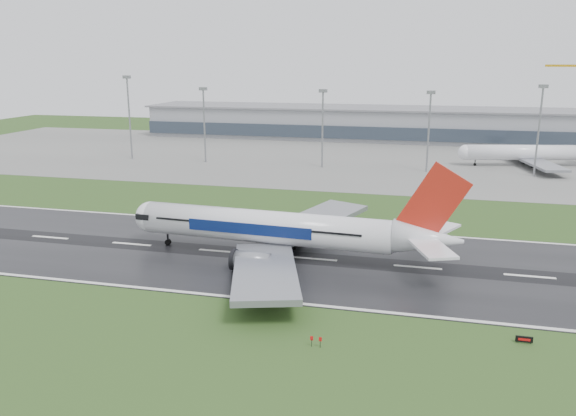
# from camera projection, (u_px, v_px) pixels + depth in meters

# --- Properties ---
(ground) EXTENTS (520.00, 520.00, 0.00)m
(ground) POSITION_uv_depth(u_px,v_px,m) (315.00, 259.00, 113.50)
(ground) COLOR #254318
(ground) RESTS_ON ground
(runway) EXTENTS (400.00, 45.00, 0.10)m
(runway) POSITION_uv_depth(u_px,v_px,m) (315.00, 259.00, 113.49)
(runway) COLOR black
(runway) RESTS_ON ground
(apron) EXTENTS (400.00, 130.00, 0.08)m
(apron) POSITION_uv_depth(u_px,v_px,m) (374.00, 158.00, 231.08)
(apron) COLOR slate
(apron) RESTS_ON ground
(terminal) EXTENTS (240.00, 36.00, 15.00)m
(terminal) POSITION_uv_depth(u_px,v_px,m) (386.00, 124.00, 285.65)
(terminal) COLOR gray
(terminal) RESTS_ON ground
(main_airliner) EXTENTS (70.65, 67.64, 19.82)m
(main_airliner) POSITION_uv_depth(u_px,v_px,m) (287.00, 209.00, 112.20)
(main_airliner) COLOR silver
(main_airliner) RESTS_ON runway
(parked_airliner) EXTENTS (64.62, 61.74, 16.09)m
(parked_airliner) POSITION_uv_depth(u_px,v_px,m) (529.00, 144.00, 212.18)
(parked_airliner) COLOR white
(parked_airliner) RESTS_ON apron
(runway_sign) EXTENTS (2.31, 0.55, 1.04)m
(runway_sign) POSITION_uv_depth(u_px,v_px,m) (524.00, 340.00, 79.66)
(runway_sign) COLOR black
(runway_sign) RESTS_ON ground
(floodmast_0) EXTENTS (0.64, 0.64, 31.52)m
(floodmast_0) POSITION_uv_depth(u_px,v_px,m) (130.00, 120.00, 225.30)
(floodmast_0) COLOR gray
(floodmast_0) RESTS_ON ground
(floodmast_1) EXTENTS (0.64, 0.64, 27.39)m
(floodmast_1) POSITION_uv_depth(u_px,v_px,m) (204.00, 127.00, 218.59)
(floodmast_1) COLOR gray
(floodmast_1) RESTS_ON ground
(floodmast_2) EXTENTS (0.64, 0.64, 27.18)m
(floodmast_2) POSITION_uv_depth(u_px,v_px,m) (322.00, 131.00, 208.08)
(floodmast_2) COLOR gray
(floodmast_2) RESTS_ON ground
(floodmast_3) EXTENTS (0.64, 0.64, 27.12)m
(floodmast_3) POSITION_uv_depth(u_px,v_px,m) (429.00, 134.00, 199.44)
(floodmast_3) COLOR gray
(floodmast_3) RESTS_ON ground
(floodmast_4) EXTENTS (0.64, 0.64, 29.51)m
(floodmast_4) POSITION_uv_depth(u_px,v_px,m) (538.00, 133.00, 190.95)
(floodmast_4) COLOR gray
(floodmast_4) RESTS_ON ground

